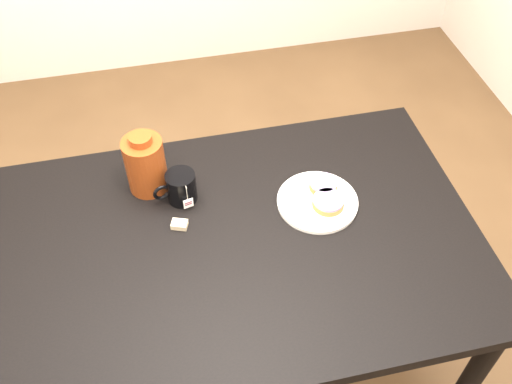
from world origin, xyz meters
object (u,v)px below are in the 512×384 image
mug (181,187)px  teabag_pouch (180,224)px  table (234,259)px  bagel_back (323,185)px  plate (317,201)px  bagel_package (145,164)px  bagel_front (328,202)px

mug → teabag_pouch: mug is taller
teabag_pouch → table: bearing=-32.0°
table → mug: bearing=121.4°
bagel_back → plate: bearing=-124.5°
table → mug: (-0.12, 0.19, 0.13)m
bagel_back → bagel_package: size_ratio=0.47×
table → bagel_back: bearing=23.3°
bagel_front → bagel_package: bagel_package is taller
table → plate: 0.30m
mug → teabag_pouch: bearing=-115.2°
bagel_front → bagel_package: size_ratio=0.63×
table → mug: size_ratio=10.05×
bagel_package → mug: bearing=-39.3°
bagel_back → bagel_front: (-0.01, -0.07, 0.00)m
bagel_back → bagel_package: 0.53m
plate → teabag_pouch: bearing=179.9°
plate → mug: mug is taller
mug → bagel_package: (-0.09, 0.07, 0.04)m
bagel_front → teabag_pouch: bagel_front is taller
plate → mug: (-0.39, 0.11, 0.04)m
plate → mug: size_ratio=1.72×
teabag_pouch → plate: bearing=-0.1°
bagel_package → plate: bearing=-20.6°
mug → table: bearing=-72.5°
plate → bagel_back: (0.03, 0.04, 0.02)m
table → bagel_back: (0.30, 0.13, 0.11)m
bagel_back → bagel_package: bagel_package is taller
table → teabag_pouch: teabag_pouch is taller
plate → bagel_front: size_ratio=1.88×
teabag_pouch → bagel_package: size_ratio=0.22×
bagel_front → teabag_pouch: bearing=176.6°
table → bagel_back: size_ratio=14.50×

